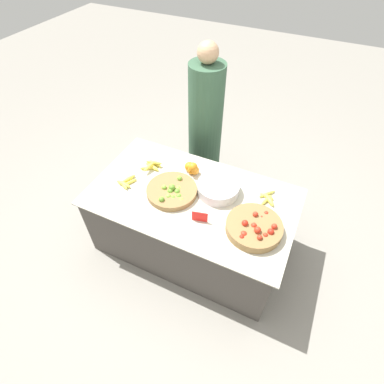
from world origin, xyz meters
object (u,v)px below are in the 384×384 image
lime_bowl (172,191)px  metal_bowl (218,188)px  price_sign (200,217)px  vendor_person (205,126)px  tomato_basket (254,227)px

lime_bowl → metal_bowl: (0.33, 0.17, 0.02)m
price_sign → vendor_person: 1.18m
tomato_basket → price_sign: size_ratio=3.52×
metal_bowl → price_sign: size_ratio=2.93×
tomato_basket → vendor_person: (-0.83, 1.01, 0.01)m
lime_bowl → vendor_person: 0.94m
metal_bowl → price_sign: bearing=-91.9°
tomato_basket → vendor_person: size_ratio=0.27×
metal_bowl → price_sign: price_sign is taller
metal_bowl → vendor_person: vendor_person is taller
tomato_basket → vendor_person: bearing=129.4°
vendor_person → metal_bowl: bearing=-59.6°
lime_bowl → metal_bowl: 0.37m
vendor_person → lime_bowl: bearing=-83.0°
metal_bowl → tomato_basket: bearing=-33.1°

